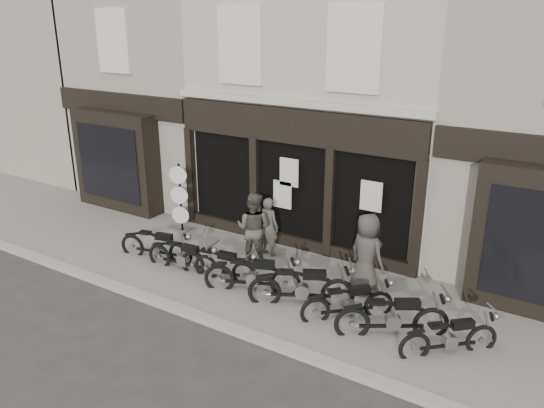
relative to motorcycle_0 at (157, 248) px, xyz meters
The scene contains 18 objects.
ground_plane 2.61m from the motorcycle_0, ahead, with size 90.00×90.00×0.00m, color #2D2B28.
pavement 2.63m from the motorcycle_0, 11.81° to the left, with size 30.00×4.20×0.12m, color slate.
kerb 3.04m from the motorcycle_0, 32.38° to the right, with size 30.00×0.25×0.13m, color gray.
central_building 7.16m from the motorcycle_0, 65.46° to the left, with size 7.30×6.22×8.34m.
neighbour_left 7.63m from the motorcycle_0, 124.51° to the left, with size 5.60×6.73×8.34m.
filler_left 13.72m from the motorcycle_0, 154.76° to the left, with size 11.00×6.00×8.20m, color gray.
motorcycle_0 is the anchor object (origin of this frame).
motorcycle_1 1.05m from the motorcycle_0, ahead, with size 2.08×0.57×0.99m.
motorcycle_2 2.05m from the motorcycle_0, ahead, with size 2.08×0.61×1.00m.
motorcycle_3 3.12m from the motorcycle_0, ahead, with size 2.12×1.19×1.08m.
motorcycle_4 4.35m from the motorcycle_0, ahead, with size 2.15×1.39×1.13m.
motorcycle_5 5.44m from the motorcycle_0, ahead, with size 1.63×1.57×0.98m.
motorcycle_6 6.46m from the motorcycle_0, ahead, with size 2.03×1.46×1.09m.
motorcycle_7 7.57m from the motorcycle_0, ahead, with size 1.60×1.52×0.95m.
man_left 2.97m from the motorcycle_0, 36.74° to the left, with size 0.58×0.38×1.58m, color #4C443E.
man_centre 2.63m from the motorcycle_0, 26.75° to the left, with size 0.91×0.71×1.87m, color #474239.
man_right 5.48m from the motorcycle_0, 12.65° to the left, with size 0.93×0.60×1.90m, color #3A3430.
advert_sign_post 2.06m from the motorcycle_0, 112.35° to the left, with size 0.50×0.34×2.16m.
Camera 1 is at (6.70, -8.75, 6.08)m, focal length 35.00 mm.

